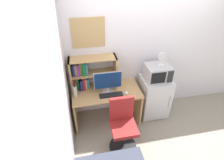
# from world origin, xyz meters

# --- Properties ---
(wall_back) EXTENTS (6.40, 0.04, 2.60)m
(wall_back) POSITION_xyz_m (0.40, 0.02, 1.30)
(wall_back) COLOR silver
(wall_back) RESTS_ON ground_plane
(wall_left) EXTENTS (0.04, 4.40, 2.60)m
(wall_left) POSITION_xyz_m (-1.62, -1.60, 1.30)
(wall_left) COLOR silver
(wall_left) RESTS_ON ground_plane
(desk) EXTENTS (1.26, 0.65, 0.73)m
(desk) POSITION_xyz_m (-0.92, -0.33, 0.51)
(desk) COLOR tan
(desk) RESTS_ON ground_plane
(hutch_bookshelf) EXTENTS (0.84, 0.28, 0.61)m
(hutch_bookshelf) POSITION_xyz_m (-1.26, -0.13, 1.03)
(hutch_bookshelf) COLOR tan
(hutch_bookshelf) RESTS_ON desk
(monitor) EXTENTS (0.50, 0.21, 0.42)m
(monitor) POSITION_xyz_m (-0.89, -0.37, 0.95)
(monitor) COLOR #B7B7BC
(monitor) RESTS_ON desk
(keyboard) EXTENTS (0.42, 0.13, 0.02)m
(keyboard) POSITION_xyz_m (-0.86, -0.48, 0.74)
(keyboard) COLOR black
(keyboard) RESTS_ON desk
(computer_mouse) EXTENTS (0.07, 0.10, 0.03)m
(computer_mouse) POSITION_xyz_m (-0.58, -0.48, 0.74)
(computer_mouse) COLOR silver
(computer_mouse) RESTS_ON desk
(water_bottle) EXTENTS (0.07, 0.07, 0.23)m
(water_bottle) POSITION_xyz_m (-1.48, -0.37, 0.83)
(water_bottle) COLOR silver
(water_bottle) RESTS_ON desk
(mini_fridge) EXTENTS (0.56, 0.56, 0.85)m
(mini_fridge) POSITION_xyz_m (0.06, -0.30, 0.43)
(mini_fridge) COLOR silver
(mini_fridge) RESTS_ON ground_plane
(microwave) EXTENTS (0.45, 0.39, 0.29)m
(microwave) POSITION_xyz_m (0.06, -0.30, 0.99)
(microwave) COLOR #ADADB2
(microwave) RESTS_ON mini_fridge
(desk_fan) EXTENTS (0.16, 0.11, 0.26)m
(desk_fan) POSITION_xyz_m (0.11, -0.30, 1.28)
(desk_fan) COLOR silver
(desk_fan) RESTS_ON microwave
(desk_chair) EXTENTS (0.47, 0.47, 0.97)m
(desk_chair) POSITION_xyz_m (-0.76, -0.99, 0.44)
(desk_chair) COLOR black
(desk_chair) RESTS_ON ground_plane
(wall_corkboard) EXTENTS (0.56, 0.02, 0.51)m
(wall_corkboard) POSITION_xyz_m (-1.16, -0.01, 1.73)
(wall_corkboard) COLOR tan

